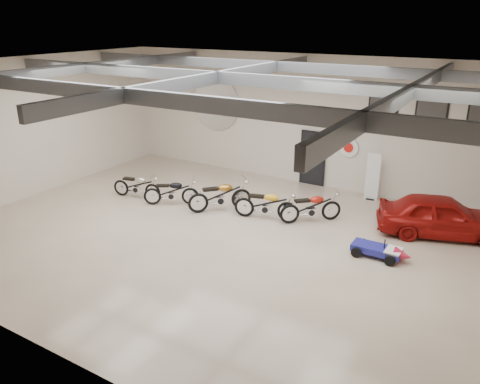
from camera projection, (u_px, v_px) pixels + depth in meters
The scene contains 18 objects.
floor at pixel (220, 238), 14.11m from camera, with size 16.00×12.00×0.01m, color #C7AF98.
ceiling at pixel (217, 68), 12.35m from camera, with size 16.00×12.00×0.01m, color slate.
back_wall at pixel (303, 121), 18.06m from camera, with size 16.00×0.02×5.00m, color beige.
left_wall at pixel (35, 127), 17.05m from camera, with size 0.02×12.00×5.00m, color beige.
ceiling_beams at pixel (217, 77), 12.44m from camera, with size 15.80×11.80×0.32m, color slate, non-canonical shape.
door at pixel (313, 159), 18.29m from camera, with size 0.92×0.08×2.10m, color black.
logo_plaque at pixel (216, 104), 19.83m from camera, with size 2.30×0.06×1.16m, color silver, non-canonical shape.
poster_left at pixel (383, 113), 16.39m from camera, with size 1.05×0.08×1.35m, color black, non-canonical shape.
poster_mid at pixel (431, 118), 15.62m from camera, with size 1.05×0.08×1.35m, color black, non-canonical shape.
oil_sign at pixel (349, 148), 17.40m from camera, with size 0.72×0.10×0.72m, color white, non-canonical shape.
banner_stand at pixel (373, 176), 16.79m from camera, with size 0.49×0.19×1.79m, color white, non-canonical shape.
motorcycle_silver at pixel (136, 185), 17.11m from camera, with size 1.87×0.58×0.97m, color silver, non-canonical shape.
motorcycle_black at pixel (171, 191), 16.48m from camera, with size 1.91×0.59×0.99m, color silver, non-canonical shape.
motorcycle_gold at pixel (220, 195), 15.94m from camera, with size 2.17×0.67×1.13m, color silver, non-canonical shape.
motorcycle_yellow at pixel (266, 204), 15.28m from camera, with size 2.06×0.64×1.07m, color silver, non-canonical shape.
motorcycle_red at pixel (311, 207), 15.07m from camera, with size 2.02×0.63×1.05m, color silver, non-canonical shape.
go_kart at pixel (382, 248), 12.85m from camera, with size 1.64×0.74×0.59m, color navy, non-canonical shape.
vintage_car at pixel (442, 216), 14.09m from camera, with size 3.73×1.51×1.27m, color maroon.
Camera 1 is at (7.02, -10.63, 6.27)m, focal length 35.00 mm.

